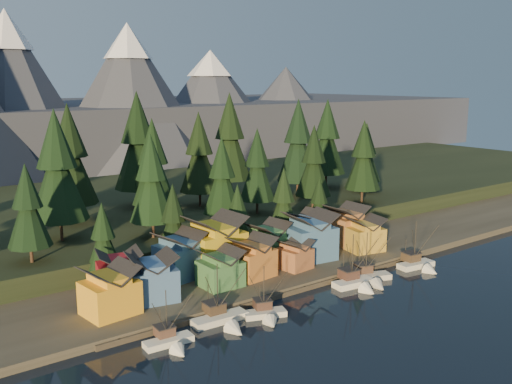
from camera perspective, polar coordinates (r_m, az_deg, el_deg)
ground at (r=105.46m, az=8.67°, el=-12.55°), size 500.00×500.00×0.00m
shore_strip at (r=134.31m, az=-3.59°, el=-6.82°), size 400.00×50.00×1.50m
hillside at (r=176.30m, az=-12.53°, el=-1.94°), size 420.00×100.00×6.00m
dock at (r=116.50m, az=2.83°, el=-9.81°), size 80.00×4.00×1.00m
mountain_ridge at (r=288.77m, az=-23.74°, el=7.04°), size 560.00×190.00×90.00m
boat_0 at (r=95.12m, az=-8.53°, el=-13.97°), size 8.49×9.16×10.19m
boat_1 at (r=101.97m, az=-3.33°, el=-11.95°), size 10.75×11.62×11.79m
boat_2 at (r=104.21m, az=1.02°, el=-11.44°), size 8.43×9.00×10.51m
boat_4 at (r=120.39m, az=10.06°, el=-8.27°), size 9.57×10.22×12.23m
boat_5 at (r=124.31m, az=11.32°, el=-7.87°), size 11.02×11.42×11.51m
boat_6 at (r=135.08m, az=16.03°, el=-6.42°), size 9.50×10.11×11.88m
house_front_0 at (r=104.64m, az=-14.43°, el=-9.38°), size 9.66×9.24×8.75m
house_front_1 at (r=109.35m, az=-10.37°, el=-8.24°), size 10.03×9.76×8.92m
house_front_2 at (r=114.98m, az=-3.60°, el=-7.50°), size 7.73×7.79×7.49m
house_front_3 at (r=120.06m, az=-0.41°, el=-6.41°), size 9.20×8.86×8.43m
house_front_4 at (r=125.63m, az=3.87°, el=-6.14°), size 6.98×7.42×6.42m
house_front_5 at (r=131.72m, az=5.40°, el=-4.28°), size 11.44×10.63×10.86m
house_front_6 at (r=140.51m, az=10.76°, el=-4.04°), size 9.63×9.28×8.16m
house_back_0 at (r=112.94m, az=-13.49°, el=-7.79°), size 9.68×9.45×8.76m
house_back_1 at (r=120.41m, az=-7.65°, el=-6.14°), size 9.85×9.93×9.65m
house_back_2 at (r=123.97m, az=-4.16°, el=-4.96°), size 11.66×10.77×11.99m
house_back_3 at (r=130.83m, az=1.18°, el=-4.84°), size 9.37×8.52×8.78m
house_back_4 at (r=139.08m, az=5.18°, el=-3.78°), size 9.80×9.52×9.37m
house_back_5 at (r=145.43m, az=9.00°, el=-3.13°), size 8.72×8.83×9.74m
tree_hill_2 at (r=121.57m, az=-21.85°, el=-1.57°), size 8.69×8.69×20.25m
tree_hill_3 at (r=134.67m, az=-19.25°, el=2.13°), size 12.94×12.94×30.15m
tree_hill_4 at (r=151.20m, az=-18.10°, el=3.23°), size 13.13×13.13×30.60m
tree_hill_5 at (r=132.52m, az=-10.42°, el=1.10°), size 10.55×10.55×24.58m
tree_hill_6 at (r=149.12m, az=-10.25°, el=2.66°), size 11.45×11.45×26.68m
tree_hill_7 at (r=139.76m, az=-3.42°, el=1.37°), size 9.77×9.77×22.77m
tree_hill_8 at (r=163.70m, az=-5.70°, el=3.68°), size 11.77×11.77×27.43m
tree_hill_9 at (r=154.42m, az=0.12°, el=2.49°), size 10.11×10.11×23.54m
tree_hill_10 at (r=178.62m, az=-2.63°, el=5.23°), size 13.92×13.92×32.42m
tree_hill_11 at (r=160.68m, az=5.78°, el=2.85°), size 10.29×10.29×23.96m
tree_hill_12 at (r=177.35m, az=4.22°, el=4.84°), size 13.12×13.12×30.56m
tree_hill_13 at (r=171.83m, az=10.68°, el=3.39°), size 10.60×10.60×24.70m
tree_hill_14 at (r=193.86m, az=7.10°, el=5.23°), size 12.88×12.88×30.01m
tree_hill_15 at (r=165.59m, az=-11.69°, el=4.70°), size 14.27×14.27×33.24m
tree_hill_17 at (r=187.43m, az=10.92°, el=3.71°), size 9.80×9.80×22.83m
tree_shore_0 at (r=119.23m, az=-15.03°, el=-4.57°), size 7.18×7.18×16.72m
tree_shore_1 at (r=125.40m, az=-8.26°, el=-2.98°), size 8.08×8.08×18.82m
tree_shore_2 at (r=134.29m, az=-1.86°, el=-2.40°), size 7.23×7.23×16.84m
tree_shore_3 at (r=142.21m, az=2.77°, el=-1.04°), size 8.36×8.36×19.47m
tree_shore_4 at (r=150.35m, az=6.30°, el=-1.16°), size 6.88×6.88×16.02m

